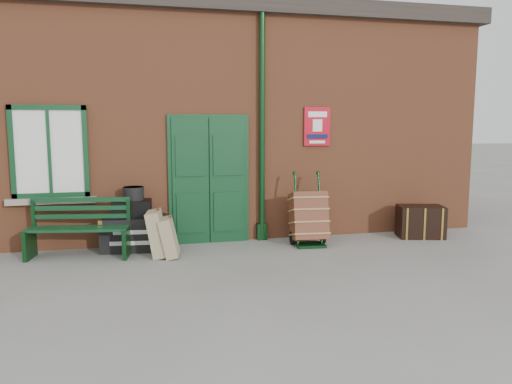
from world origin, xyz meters
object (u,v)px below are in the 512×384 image
object	(u,v)px
porter_trolley	(309,217)
bench	(79,227)
dark_trunk	(420,221)
houdini_trunk	(136,233)

from	to	relation	value
porter_trolley	bench	bearing A→B (deg)	-176.26
dark_trunk	porter_trolley	bearing A→B (deg)	-163.06
houdini_trunk	dark_trunk	bearing A→B (deg)	2.32
bench	porter_trolley	world-z (taller)	porter_trolley
bench	dark_trunk	distance (m)	6.03
houdini_trunk	dark_trunk	xyz separation A→B (m)	(5.16, -0.29, 0.01)
bench	houdini_trunk	bearing A→B (deg)	27.01
houdini_trunk	dark_trunk	world-z (taller)	dark_trunk
bench	porter_trolley	xyz separation A→B (m)	(3.80, -0.08, -0.00)
houdini_trunk	porter_trolley	size ratio (longest dim) A/B	0.90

